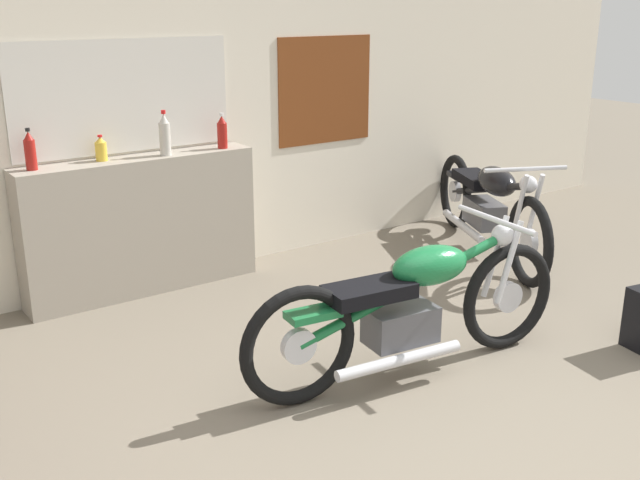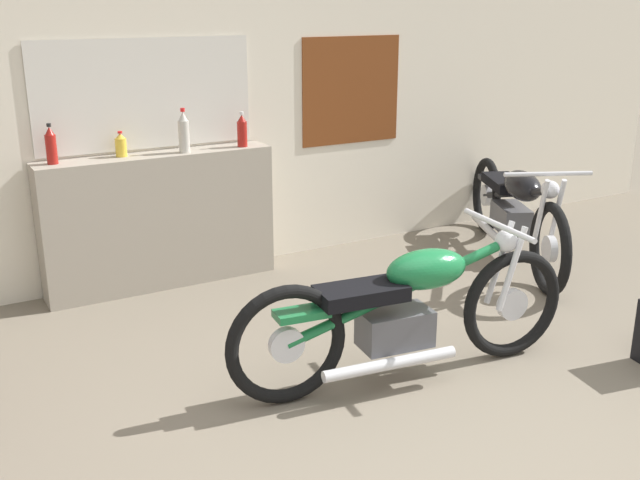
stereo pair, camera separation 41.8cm
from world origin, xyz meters
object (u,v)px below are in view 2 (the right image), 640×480
bottle_center (184,133)px  motorcycle_black (514,208)px  bottle_right_center (242,131)px  bottle_leftmost (51,146)px  motorcycle_green (407,309)px  bottle_left_center (121,145)px

bottle_center → motorcycle_black: bearing=-18.3°
bottle_center → bottle_right_center: (0.45, -0.00, -0.03)m
bottle_leftmost → motorcycle_black: (3.36, -0.87, -0.68)m
bottle_leftmost → motorcycle_black: size_ratio=0.13×
bottle_right_center → motorcycle_black: bottle_right_center is taller
motorcycle_black → motorcycle_green: (-1.96, -1.23, -0.01)m
bottle_leftmost → bottle_center: (0.90, -0.06, 0.02)m
bottle_left_center → bottle_leftmost: bearing=-177.7°
bottle_leftmost → motorcycle_green: 2.61m
bottle_center → motorcycle_green: size_ratio=0.15×
motorcycle_black → motorcycle_green: 2.31m
bottle_leftmost → bottle_right_center: size_ratio=1.04×
bottle_right_center → bottle_left_center: bearing=174.9°
bottle_leftmost → motorcycle_black: bottle_leftmost is taller
bottle_leftmost → bottle_left_center: 0.47m
bottle_leftmost → bottle_right_center: 1.35m
bottle_left_center → bottle_center: bottle_center is taller
bottle_center → bottle_left_center: bearing=170.1°
bottle_center → bottle_right_center: bearing=-0.3°
bottle_right_center → motorcycle_green: 2.15m
bottle_left_center → bottle_center: size_ratio=0.56×
bottle_center → motorcycle_green: bearing=-76.4°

